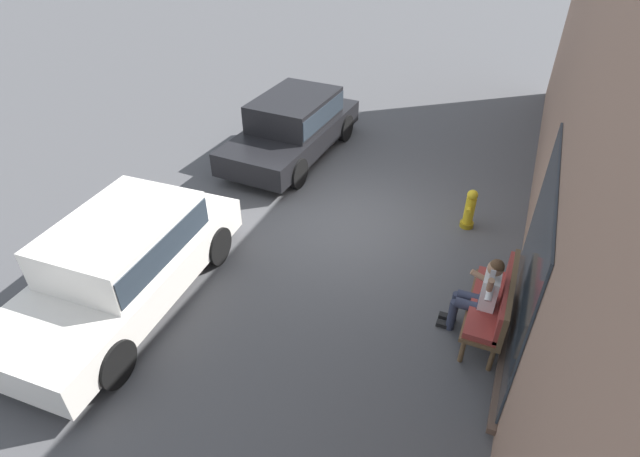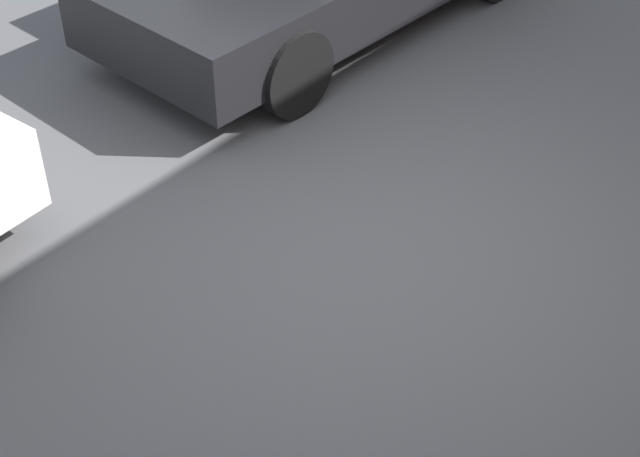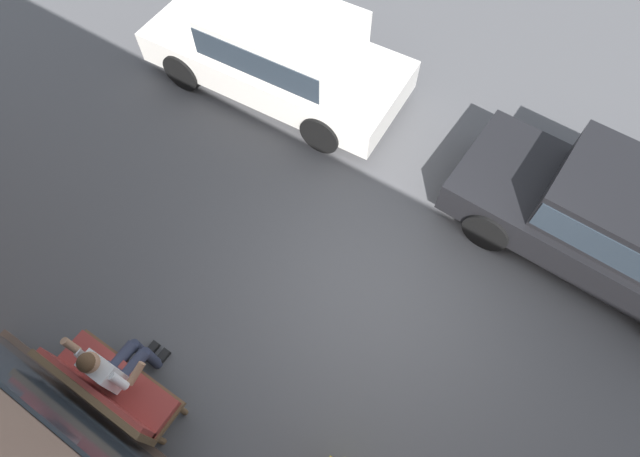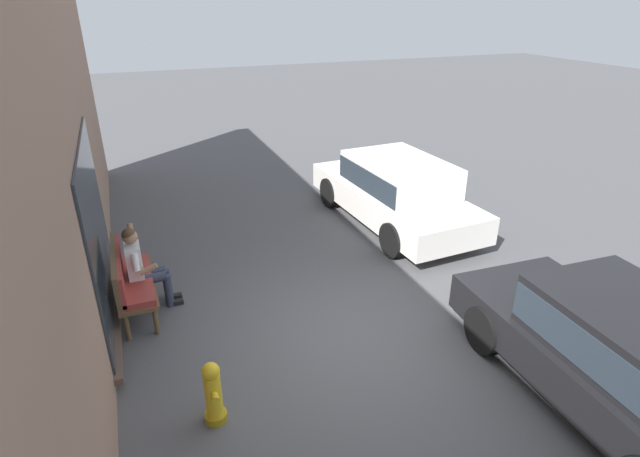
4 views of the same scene
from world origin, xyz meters
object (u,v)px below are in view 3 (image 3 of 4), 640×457
Objects in this scene: person_on_phone at (114,366)px; parked_car_mid at (279,49)px; bench at (107,389)px; parked_car_near at (621,222)px.

parked_car_mid reaches higher than person_on_phone.
bench is 0.37× the size of parked_car_near.
bench is 0.26m from person_on_phone.
parked_car_near reaches higher than bench.
bench is at bearing 104.23° from person_on_phone.
parked_car_near is (-4.13, -5.15, 0.16)m from bench.
bench is at bearing 51.26° from parked_car_near.
parked_car_near is (-4.18, -4.92, 0.03)m from person_on_phone.
parked_car_mid is (1.44, -5.37, 0.18)m from bench.
person_on_phone is 0.31× the size of parked_car_mid.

